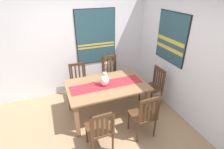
{
  "coord_description": "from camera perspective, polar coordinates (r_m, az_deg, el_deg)",
  "views": [
    {
      "loc": [
        -0.72,
        -2.42,
        2.62
      ],
      "look_at": [
        0.45,
        0.6,
        0.94
      ],
      "focal_mm": 28.42,
      "sensor_mm": 36.0,
      "label": 1
    }
  ],
  "objects": [
    {
      "name": "painting_on_back_wall",
      "position": [
        4.55,
        -5.18,
        11.97
      ],
      "size": [
        1.01,
        0.05,
        1.36
      ],
      "color": "black"
    },
    {
      "name": "chair_2",
      "position": [
        4.42,
        -10.52,
        -2.14
      ],
      "size": [
        0.42,
        0.42,
        0.9
      ],
      "color": "#4C301C",
      "rests_on": "ground_plane"
    },
    {
      "name": "ground_plane",
      "position": [
        3.65,
        -3.36,
        -18.85
      ],
      "size": [
        6.4,
        6.4,
        0.03
      ],
      "primitive_type": "cube",
      "color": "#A37F5B"
    },
    {
      "name": "chair_3",
      "position": [
        3.35,
        10.35,
        -12.68
      ],
      "size": [
        0.43,
        0.43,
        0.93
      ],
      "color": "#4C301C",
      "rests_on": "ground_plane"
    },
    {
      "name": "wall_back",
      "position": [
        4.53,
        -11.33,
        10.57
      ],
      "size": [
        6.4,
        0.12,
        2.7
      ],
      "primitive_type": "cube",
      "color": "silver",
      "rests_on": "ground_plane"
    },
    {
      "name": "chair_0",
      "position": [
        4.27,
        13.16,
        -3.5
      ],
      "size": [
        0.42,
        0.42,
        0.91
      ],
      "color": "#4C301C",
      "rests_on": "ground_plane"
    },
    {
      "name": "centerpiece_vase",
      "position": [
        3.57,
        -2.37,
        -1.49
      ],
      "size": [
        0.23,
        0.24,
        0.76
      ],
      "color": "silver",
      "rests_on": "dining_table"
    },
    {
      "name": "wall_side",
      "position": [
        3.76,
        24.15,
        5.21
      ],
      "size": [
        0.12,
        6.4,
        2.7
      ],
      "primitive_type": "cube",
      "color": "silver",
      "rests_on": "ground_plane"
    },
    {
      "name": "painting_on_side_wall",
      "position": [
        4.05,
        18.58,
        11.07
      ],
      "size": [
        0.05,
        0.93,
        1.07
      ],
      "color": "black"
    },
    {
      "name": "table_runner",
      "position": [
        3.67,
        -1.7,
        -3.22
      ],
      "size": [
        1.51,
        0.36,
        0.01
      ],
      "primitive_type": "cube",
      "color": "#B7232D",
      "rests_on": "dining_table"
    },
    {
      "name": "dining_table",
      "position": [
        3.73,
        -1.68,
        -4.66
      ],
      "size": [
        1.64,
        1.02,
        0.75
      ],
      "color": "#8E6642",
      "rests_on": "ground_plane"
    },
    {
      "name": "chair_4",
      "position": [
        4.63,
        -0.38,
        0.08
      ],
      "size": [
        0.43,
        0.43,
        0.97
      ],
      "color": "#4C301C",
      "rests_on": "ground_plane"
    },
    {
      "name": "chair_1",
      "position": [
        3.07,
        -3.86,
        -17.14
      ],
      "size": [
        0.43,
        0.43,
        0.87
      ],
      "color": "#4C301C",
      "rests_on": "ground_plane"
    }
  ]
}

